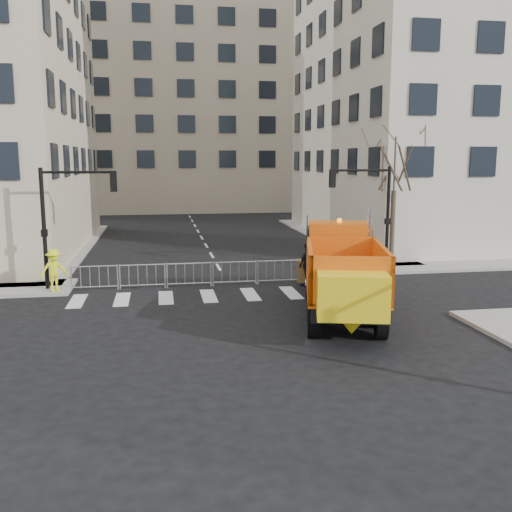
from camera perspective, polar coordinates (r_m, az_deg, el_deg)
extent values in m
plane|color=black|center=(19.25, -0.02, -7.69)|extent=(120.00, 120.00, 0.00)
cube|color=gray|center=(27.39, -3.01, -2.31)|extent=(64.00, 5.00, 0.15)
cube|color=#BBB29E|center=(47.42, 21.27, 21.50)|extent=(22.00, 22.00, 32.00)
cube|color=tan|center=(70.47, -7.39, 14.63)|extent=(30.00, 18.00, 24.00)
cylinder|color=black|center=(26.26, -20.42, 2.39)|extent=(0.18, 0.18, 5.40)
cylinder|color=black|center=(30.11, 13.03, 3.59)|extent=(0.18, 0.18, 5.40)
cube|color=black|center=(21.31, 8.54, -3.35)|extent=(4.13, 7.83, 0.47)
cylinder|color=black|center=(23.98, 5.45, -2.85)|extent=(0.63, 1.20, 1.14)
cylinder|color=black|center=(24.12, 10.64, -2.90)|extent=(0.63, 1.20, 1.14)
cylinder|color=black|center=(20.04, 5.67, -5.34)|extent=(0.63, 1.20, 1.14)
cylinder|color=black|center=(20.22, 11.88, -5.37)|extent=(0.63, 1.20, 1.14)
cylinder|color=black|center=(18.74, 5.76, -6.40)|extent=(0.63, 1.20, 1.14)
cylinder|color=black|center=(18.93, 12.41, -6.42)|extent=(0.63, 1.20, 1.14)
cube|color=#CD510B|center=(24.42, 8.03, 0.05)|extent=(2.52, 2.14, 1.04)
cube|color=#CD510B|center=(22.99, 8.27, 1.03)|extent=(2.72, 2.19, 1.87)
cylinder|color=silver|center=(22.28, 11.23, 1.61)|extent=(0.15, 0.15, 2.49)
cube|color=#CD510B|center=(19.67, 8.92, -1.20)|extent=(3.62, 5.06, 1.71)
cube|color=yellow|center=(17.00, 9.63, -4.00)|extent=(2.27, 1.51, 1.35)
cube|color=brown|center=(26.34, 7.73, -1.54)|extent=(3.37, 1.39, 1.17)
imported|color=black|center=(26.62, 6.43, -1.07)|extent=(0.63, 0.44, 1.65)
imported|color=black|center=(25.90, 8.68, -1.41)|extent=(0.84, 0.68, 1.65)
imported|color=black|center=(26.04, 5.24, -0.84)|extent=(1.26, 1.11, 2.04)
imported|color=#EBF51C|center=(25.85, -19.54, -1.34)|extent=(1.36, 1.16, 1.83)
cube|color=#A90D14|center=(29.47, 8.81, -0.33)|extent=(0.57, 0.54, 1.10)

